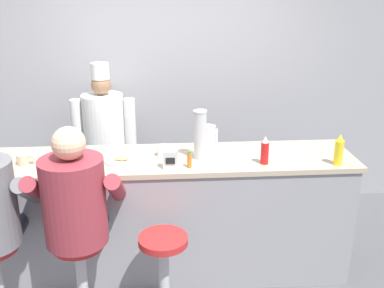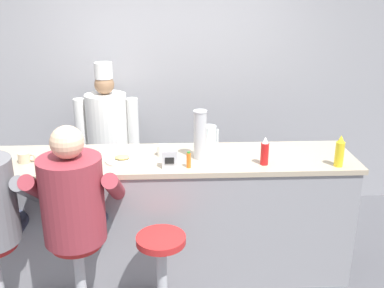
{
  "view_description": "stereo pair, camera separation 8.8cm",
  "coord_description": "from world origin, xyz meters",
  "px_view_note": "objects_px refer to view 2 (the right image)",
  "views": [
    {
      "loc": [
        -0.07,
        -2.97,
        2.32
      ],
      "look_at": [
        0.18,
        0.3,
        1.15
      ],
      "focal_mm": 42.0,
      "sensor_mm": 36.0,
      "label": 1
    },
    {
      "loc": [
        0.02,
        -2.98,
        2.32
      ],
      "look_at": [
        0.18,
        0.3,
        1.15
      ],
      "focal_mm": 42.0,
      "sensor_mm": 36.0,
      "label": 2
    }
  ],
  "objects_px": {
    "empty_stool_round": "(162,264)",
    "coffee_mug_white": "(164,150)",
    "water_pitcher_clear": "(209,137)",
    "cook_in_whites_near": "(108,135)",
    "cereal_bowl": "(77,167)",
    "coffee_mug_tan": "(25,158)",
    "napkin_dispenser_chrome": "(169,159)",
    "cup_stack_steel": "(200,135)",
    "mustard_bottle_yellow": "(340,152)",
    "breakfast_plate": "(122,159)",
    "diner_seated_maroon": "(74,204)",
    "hot_sauce_bottle_orange": "(189,160)",
    "ketchup_bottle_red": "(265,152)"
  },
  "relations": [
    {
      "from": "coffee_mug_tan",
      "to": "empty_stool_round",
      "type": "distance_m",
      "value": 1.32
    },
    {
      "from": "hot_sauce_bottle_orange",
      "to": "coffee_mug_white",
      "type": "xyz_separation_m",
      "value": [
        -0.19,
        0.26,
        -0.02
      ]
    },
    {
      "from": "hot_sauce_bottle_orange",
      "to": "coffee_mug_tan",
      "type": "bearing_deg",
      "value": 172.73
    },
    {
      "from": "coffee_mug_tan",
      "to": "napkin_dispenser_chrome",
      "type": "xyz_separation_m",
      "value": [
        1.11,
        -0.15,
        0.03
      ]
    },
    {
      "from": "coffee_mug_white",
      "to": "coffee_mug_tan",
      "type": "xyz_separation_m",
      "value": [
        -1.06,
        -0.1,
        -0.0
      ]
    },
    {
      "from": "ketchup_bottle_red",
      "to": "cereal_bowl",
      "type": "xyz_separation_m",
      "value": [
        -1.39,
        -0.04,
        -0.08
      ]
    },
    {
      "from": "breakfast_plate",
      "to": "diner_seated_maroon",
      "type": "bearing_deg",
      "value": -119.88
    },
    {
      "from": "mustard_bottle_yellow",
      "to": "cereal_bowl",
      "type": "bearing_deg",
      "value": 179.49
    },
    {
      "from": "cereal_bowl",
      "to": "cook_in_whites_near",
      "type": "height_order",
      "value": "cook_in_whites_near"
    },
    {
      "from": "cereal_bowl",
      "to": "cook_in_whites_near",
      "type": "relative_size",
      "value": 0.09
    },
    {
      "from": "breakfast_plate",
      "to": "cup_stack_steel",
      "type": "height_order",
      "value": "cup_stack_steel"
    },
    {
      "from": "coffee_mug_tan",
      "to": "napkin_dispenser_chrome",
      "type": "relative_size",
      "value": 1.0
    },
    {
      "from": "water_pitcher_clear",
      "to": "cereal_bowl",
      "type": "relative_size",
      "value": 1.36
    },
    {
      "from": "water_pitcher_clear",
      "to": "breakfast_plate",
      "type": "relative_size",
      "value": 0.73
    },
    {
      "from": "hot_sauce_bottle_orange",
      "to": "coffee_mug_white",
      "type": "relative_size",
      "value": 0.93
    },
    {
      "from": "water_pitcher_clear",
      "to": "cereal_bowl",
      "type": "xyz_separation_m",
      "value": [
        -1.01,
        -0.42,
        -0.07
      ]
    },
    {
      "from": "cereal_bowl",
      "to": "coffee_mug_tan",
      "type": "relative_size",
      "value": 1.04
    },
    {
      "from": "empty_stool_round",
      "to": "coffee_mug_white",
      "type": "bearing_deg",
      "value": 88.3
    },
    {
      "from": "coffee_mug_white",
      "to": "napkin_dispenser_chrome",
      "type": "xyz_separation_m",
      "value": [
        0.05,
        -0.25,
        0.02
      ]
    },
    {
      "from": "water_pitcher_clear",
      "to": "cook_in_whites_near",
      "type": "height_order",
      "value": "cook_in_whites_near"
    },
    {
      "from": "breakfast_plate",
      "to": "coffee_mug_white",
      "type": "xyz_separation_m",
      "value": [
        0.32,
        0.11,
        0.03
      ]
    },
    {
      "from": "hot_sauce_bottle_orange",
      "to": "cereal_bowl",
      "type": "bearing_deg",
      "value": -179.56
    },
    {
      "from": "ketchup_bottle_red",
      "to": "mustard_bottle_yellow",
      "type": "height_order",
      "value": "mustard_bottle_yellow"
    },
    {
      "from": "breakfast_plate",
      "to": "coffee_mug_white",
      "type": "relative_size",
      "value": 1.97
    },
    {
      "from": "coffee_mug_tan",
      "to": "diner_seated_maroon",
      "type": "distance_m",
      "value": 0.69
    },
    {
      "from": "coffee_mug_tan",
      "to": "empty_stool_round",
      "type": "bearing_deg",
      "value": -27.17
    },
    {
      "from": "napkin_dispenser_chrome",
      "to": "cook_in_whites_near",
      "type": "bearing_deg",
      "value": 117.05
    },
    {
      "from": "cereal_bowl",
      "to": "water_pitcher_clear",
      "type": "bearing_deg",
      "value": 22.73
    },
    {
      "from": "empty_stool_round",
      "to": "cook_in_whites_near",
      "type": "relative_size",
      "value": 0.42
    },
    {
      "from": "ketchup_bottle_red",
      "to": "cup_stack_steel",
      "type": "bearing_deg",
      "value": 162.57
    },
    {
      "from": "cook_in_whites_near",
      "to": "cereal_bowl",
      "type": "bearing_deg",
      "value": -92.29
    },
    {
      "from": "coffee_mug_tan",
      "to": "diner_seated_maroon",
      "type": "xyz_separation_m",
      "value": [
        0.46,
        -0.5,
        -0.15
      ]
    },
    {
      "from": "empty_stool_round",
      "to": "breakfast_plate",
      "type": "bearing_deg",
      "value": 119.62
    },
    {
      "from": "ketchup_bottle_red",
      "to": "mustard_bottle_yellow",
      "type": "relative_size",
      "value": 0.91
    },
    {
      "from": "cup_stack_steel",
      "to": "cook_in_whites_near",
      "type": "height_order",
      "value": "cook_in_whites_near"
    },
    {
      "from": "cook_in_whites_near",
      "to": "cup_stack_steel",
      "type": "bearing_deg",
      "value": -50.45
    },
    {
      "from": "coffee_mug_tan",
      "to": "cook_in_whites_near",
      "type": "bearing_deg",
      "value": 65.94
    },
    {
      "from": "diner_seated_maroon",
      "to": "cook_in_whites_near",
      "type": "relative_size",
      "value": 0.92
    },
    {
      "from": "breakfast_plate",
      "to": "cereal_bowl",
      "type": "height_order",
      "value": "same"
    },
    {
      "from": "empty_stool_round",
      "to": "coffee_mug_tan",
      "type": "bearing_deg",
      "value": 152.83
    },
    {
      "from": "coffee_mug_tan",
      "to": "empty_stool_round",
      "type": "relative_size",
      "value": 0.2
    },
    {
      "from": "coffee_mug_tan",
      "to": "cup_stack_steel",
      "type": "distance_m",
      "value": 1.35
    },
    {
      "from": "mustard_bottle_yellow",
      "to": "breakfast_plate",
      "type": "distance_m",
      "value": 1.64
    },
    {
      "from": "coffee_mug_tan",
      "to": "hot_sauce_bottle_orange",
      "type": "bearing_deg",
      "value": -7.27
    },
    {
      "from": "water_pitcher_clear",
      "to": "breakfast_plate",
      "type": "height_order",
      "value": "water_pitcher_clear"
    },
    {
      "from": "ketchup_bottle_red",
      "to": "coffee_mug_white",
      "type": "bearing_deg",
      "value": 163.78
    },
    {
      "from": "diner_seated_maroon",
      "to": "coffee_mug_tan",
      "type": "bearing_deg",
      "value": 132.79
    },
    {
      "from": "mustard_bottle_yellow",
      "to": "napkin_dispenser_chrome",
      "type": "bearing_deg",
      "value": 178.63
    },
    {
      "from": "ketchup_bottle_red",
      "to": "hot_sauce_bottle_orange",
      "type": "height_order",
      "value": "ketchup_bottle_red"
    },
    {
      "from": "hot_sauce_bottle_orange",
      "to": "water_pitcher_clear",
      "type": "distance_m",
      "value": 0.46
    }
  ]
}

